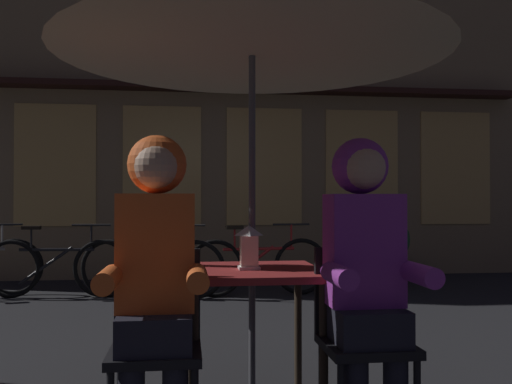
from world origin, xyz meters
The scene contains 12 objects.
cafe_table centered at (0.00, 0.00, 0.64)m, with size 0.72×0.72×0.74m.
patio_umbrella centered at (0.00, 0.00, 2.06)m, with size 2.10×2.10×2.31m.
lantern centered at (-0.02, -0.02, 0.86)m, with size 0.11×0.11×0.23m.
chair_left centered at (-0.48, -0.37, 0.49)m, with size 0.40×0.40×0.87m.
chair_right centered at (0.48, -0.37, 0.49)m, with size 0.40×0.40×0.87m.
person_left_hooded centered at (-0.48, -0.43, 0.85)m, with size 0.45×0.56×1.40m.
person_right_hooded centered at (0.48, -0.43, 0.85)m, with size 0.45×0.56×1.40m.
shopfront_building centered at (0.05, 5.40, 3.09)m, with size 10.00×0.93×6.20m.
bicycle_second centered at (-1.81, 3.65, 0.35)m, with size 1.68×0.18×0.84m.
bicycle_third centered at (-0.73, 3.50, 0.35)m, with size 1.65×0.42×0.84m.
bicycle_fourth centered at (0.49, 3.47, 0.35)m, with size 1.68×0.19×0.84m.
potted_plant centered at (2.13, 3.81, 0.54)m, with size 0.60×0.60×0.92m.
Camera 1 is at (-0.35, -2.94, 1.10)m, focal length 39.22 mm.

